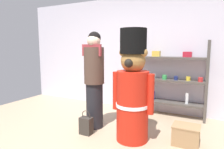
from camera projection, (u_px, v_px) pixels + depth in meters
ground_plane at (90, 149)px, 2.82m from camera, size 6.40×6.40×0.00m
back_wall at (141, 54)px, 4.58m from camera, size 6.40×0.12×2.60m
merchandise_shelf at (170, 79)px, 4.13m from camera, size 1.44×0.35×1.58m
teddy_bear_guard at (133, 90)px, 3.01m from camera, size 0.67×0.51×1.71m
person_shopper at (94, 78)px, 3.49m from camera, size 0.37×0.35×1.71m
shopping_bag at (86, 125)px, 3.29m from camera, size 0.21×0.14×0.41m
display_crate at (186, 135)px, 2.94m from camera, size 0.39×0.31×0.30m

